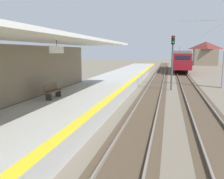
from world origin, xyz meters
TOP-DOWN VIEW (x-y plane):
  - station_platform at (-2.50, 16.00)m, footprint 5.00×80.00m
  - track_pair_nearest_platform at (1.90, 20.00)m, footprint 2.34×120.00m
  - track_pair_middle at (5.30, 20.00)m, footprint 2.34×120.00m
  - approaching_train at (5.30, 47.90)m, footprint 2.93×19.60m
  - rail_signal_post at (3.50, 23.33)m, footprint 0.32×0.34m
  - catenary_pylon_far_side at (8.47, 26.00)m, footprint 5.00×0.40m
  - platform_bench at (-3.61, 12.82)m, footprint 0.45×1.60m
  - distant_trackside_house at (12.71, 68.38)m, footprint 6.60×5.28m

SIDE VIEW (x-z plane):
  - track_pair_nearest_platform at x=1.90m, z-range -0.03..0.13m
  - track_pair_middle at x=5.30m, z-range -0.03..0.13m
  - station_platform at x=-2.50m, z-range 0.00..0.90m
  - platform_bench at x=-3.61m, z-range 0.93..1.81m
  - approaching_train at x=5.30m, z-range -0.20..4.56m
  - rail_signal_post at x=3.50m, z-range 0.59..5.79m
  - distant_trackside_house at x=12.71m, z-range 0.14..6.54m
  - catenary_pylon_far_side at x=8.47m, z-range -0.15..7.35m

